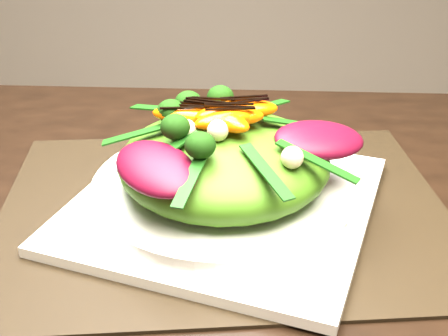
{
  "coord_description": "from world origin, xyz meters",
  "views": [
    {
      "loc": [
        0.04,
        -0.4,
        1.08
      ],
      "look_at": [
        0.01,
        0.11,
        0.8
      ],
      "focal_mm": 48.0,
      "sensor_mm": 36.0,
      "label": 1
    }
  ],
  "objects_px": {
    "placemat": "(224,209)",
    "salad_bowl": "(224,190)",
    "dining_table": "(207,298)",
    "plate_base": "(224,203)",
    "lettuce_mound": "(224,161)",
    "orange_segment": "(208,113)"
  },
  "relations": [
    {
      "from": "plate_base",
      "to": "lettuce_mound",
      "type": "relative_size",
      "value": 1.38
    },
    {
      "from": "orange_segment",
      "to": "plate_base",
      "type": "bearing_deg",
      "value": -48.4
    },
    {
      "from": "placemat",
      "to": "lettuce_mound",
      "type": "distance_m",
      "value": 0.05
    },
    {
      "from": "dining_table",
      "to": "placemat",
      "type": "bearing_deg",
      "value": 85.18
    },
    {
      "from": "placemat",
      "to": "orange_segment",
      "type": "height_order",
      "value": "orange_segment"
    },
    {
      "from": "dining_table",
      "to": "lettuce_mound",
      "type": "xyz_separation_m",
      "value": [
        0.01,
        0.11,
        0.08
      ]
    },
    {
      "from": "plate_base",
      "to": "dining_table",
      "type": "bearing_deg",
      "value": -94.82
    },
    {
      "from": "dining_table",
      "to": "plate_base",
      "type": "xyz_separation_m",
      "value": [
        0.01,
        0.11,
        0.03
      ]
    },
    {
      "from": "plate_base",
      "to": "orange_segment",
      "type": "distance_m",
      "value": 0.09
    },
    {
      "from": "placemat",
      "to": "salad_bowl",
      "type": "relative_size",
      "value": 1.71
    },
    {
      "from": "dining_table",
      "to": "orange_segment",
      "type": "bearing_deg",
      "value": 93.08
    },
    {
      "from": "plate_base",
      "to": "salad_bowl",
      "type": "distance_m",
      "value": 0.02
    },
    {
      "from": "plate_base",
      "to": "placemat",
      "type": "bearing_deg",
      "value": -90.0
    },
    {
      "from": "dining_table",
      "to": "salad_bowl",
      "type": "xyz_separation_m",
      "value": [
        0.01,
        0.11,
        0.04
      ]
    },
    {
      "from": "salad_bowl",
      "to": "plate_base",
      "type": "bearing_deg",
      "value": 0.0
    },
    {
      "from": "lettuce_mound",
      "to": "orange_segment",
      "type": "bearing_deg",
      "value": 131.6
    },
    {
      "from": "orange_segment",
      "to": "salad_bowl",
      "type": "bearing_deg",
      "value": -48.4
    },
    {
      "from": "placemat",
      "to": "orange_segment",
      "type": "relative_size",
      "value": 6.88
    },
    {
      "from": "lettuce_mound",
      "to": "plate_base",
      "type": "bearing_deg",
      "value": 63.43
    },
    {
      "from": "orange_segment",
      "to": "lettuce_mound",
      "type": "bearing_deg",
      "value": -48.4
    },
    {
      "from": "placemat",
      "to": "salad_bowl",
      "type": "bearing_deg",
      "value": 90.0
    },
    {
      "from": "dining_table",
      "to": "salad_bowl",
      "type": "bearing_deg",
      "value": 85.18
    }
  ]
}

